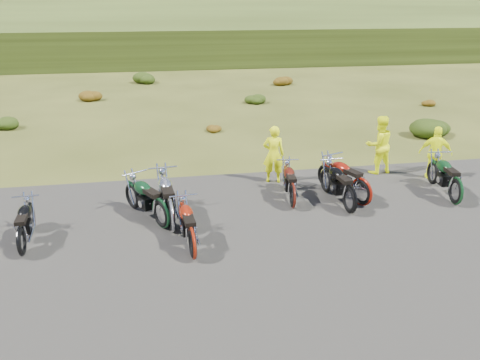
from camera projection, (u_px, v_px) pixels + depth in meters
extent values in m
plane|color=#363D14|center=(274.00, 231.00, 11.23)|extent=(300.00, 300.00, 0.00)
cube|color=black|center=(298.00, 277.00, 9.39)|extent=(20.00, 12.00, 0.04)
cube|color=#2E3C14|center=(164.00, 22.00, 112.21)|extent=(300.00, 90.00, 9.17)
ellipsoid|color=#1B320C|center=(5.00, 121.00, 20.02)|extent=(1.03, 1.03, 0.61)
ellipsoid|color=#61330C|center=(90.00, 94.00, 25.33)|extent=(1.30, 1.30, 0.77)
ellipsoid|color=#1B320C|center=(145.00, 76.00, 30.63)|extent=(1.56, 1.56, 0.92)
ellipsoid|color=#61330C|center=(212.00, 127.00, 19.53)|extent=(0.77, 0.77, 0.45)
ellipsoid|color=#1B320C|center=(255.00, 98.00, 24.83)|extent=(1.03, 1.03, 0.61)
ellipsoid|color=#61330C|center=(282.00, 79.00, 30.14)|extent=(1.30, 1.30, 0.77)
ellipsoid|color=#1B320C|center=(432.00, 124.00, 18.92)|extent=(1.56, 1.56, 0.92)
ellipsoid|color=#61330C|center=(426.00, 101.00, 24.34)|extent=(0.77, 0.77, 0.45)
imported|color=#F4FF0D|center=(273.00, 155.00, 13.90)|extent=(0.72, 0.56, 1.74)
imported|color=#F4FF0D|center=(379.00, 146.00, 14.64)|extent=(0.97, 0.80, 1.84)
imported|color=#F4FF0D|center=(435.00, 154.00, 14.20)|extent=(1.03, 0.78, 1.63)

